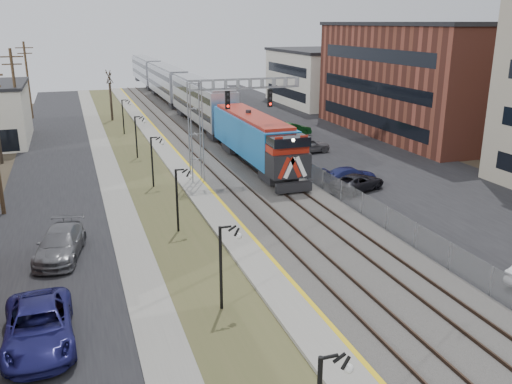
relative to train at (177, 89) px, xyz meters
name	(u,v)px	position (x,y,z in m)	size (l,w,h in m)	color
street_west	(53,173)	(-17.00, -31.76, -2.90)	(7.00, 120.00, 0.04)	black
sidewalk	(107,168)	(-12.50, -31.76, -2.88)	(2.00, 120.00, 0.08)	gray
grass_median	(142,165)	(-9.50, -31.76, -2.89)	(4.00, 120.00, 0.06)	#484B28
platform	(175,162)	(-6.50, -31.76, -2.80)	(2.00, 120.00, 0.24)	gray
ballast_bed	(227,158)	(-1.50, -31.76, -2.82)	(8.00, 120.00, 0.20)	#595651
parking_lot	(341,149)	(10.50, -31.76, -2.90)	(16.00, 120.00, 0.04)	black
platform_edge	(184,160)	(-5.62, -31.76, -2.67)	(0.24, 120.00, 0.01)	gold
track_near	(207,158)	(-3.50, -31.76, -2.64)	(1.58, 120.00, 0.15)	#2D2119
track_far	(242,155)	(0.00, -31.76, -2.64)	(1.58, 120.00, 0.15)	#2D2119
train	(177,89)	(0.00, 0.00, 0.00)	(3.00, 85.85, 5.33)	#1565B1
signal_gantry	(217,113)	(-4.28, -38.76, 2.67)	(9.00, 1.07, 8.15)	gray
lampposts	(176,200)	(-9.50, -48.47, -0.92)	(0.14, 62.14, 4.00)	black
fence	(269,147)	(2.70, -31.76, -2.12)	(0.04, 120.00, 1.60)	gray
buildings_east	(488,86)	(24.50, -35.58, 3.39)	(16.00, 76.00, 15.00)	gray
bare_trees	(37,134)	(-18.16, -27.84, -0.22)	(12.30, 42.30, 5.95)	#382D23
car_lot_c	(358,183)	(5.14, -44.78, -2.27)	(2.16, 4.68, 1.30)	black
car_lot_d	(350,176)	(5.59, -42.79, -2.28)	(1.79, 4.42, 1.28)	#171C51
car_lot_e	(308,145)	(6.66, -32.04, -2.16)	(1.80, 4.48, 1.53)	slate
car_lot_f	(291,130)	(8.07, -24.26, -2.12)	(1.69, 4.85, 1.60)	#0C3F15
car_street_a	(39,328)	(-17.10, -59.12, -2.13)	(2.63, 5.71, 1.59)	navy
car_street_b	(60,244)	(-16.33, -50.42, -2.15)	(2.17, 5.33, 1.55)	slate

